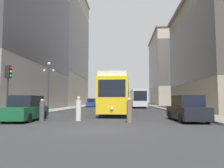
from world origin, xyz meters
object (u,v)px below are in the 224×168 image
(pedestrian_on_sidewalk, at_px, (79,109))
(lamp_post_left_near, at_px, (49,79))
(transit_bus, at_px, (138,98))
(pedestrian_crossing_near, at_px, (42,111))
(streetcar, at_px, (117,95))
(traffic_light_near_left, at_px, (8,77))
(parked_car_left_mid, at_px, (92,103))
(parked_car_right_far, at_px, (187,109))
(parked_car_left_near, at_px, (26,109))
(pedestrian_crossing_far, at_px, (129,111))

(pedestrian_on_sidewalk, height_order, lamp_post_left_near, lamp_post_left_near)
(transit_bus, xyz_separation_m, lamp_post_left_near, (-11.64, -17.15, 2.03))
(pedestrian_crossing_near, distance_m, pedestrian_on_sidewalk, 2.60)
(streetcar, distance_m, traffic_light_near_left, 11.84)
(streetcar, height_order, lamp_post_left_near, lamp_post_left_near)
(parked_car_left_mid, distance_m, parked_car_right_far, 31.39)
(parked_car_left_near, relative_size, pedestrian_on_sidewalk, 2.70)
(transit_bus, bearing_deg, parked_car_left_mid, 161.43)
(parked_car_left_near, bearing_deg, parked_car_right_far, -1.06)
(traffic_light_near_left, bearing_deg, pedestrian_on_sidewalk, -2.79)
(parked_car_left_mid, height_order, parked_car_right_far, same)
(pedestrian_crossing_far, bearing_deg, pedestrian_crossing_near, -170.59)
(pedestrian_on_sidewalk, bearing_deg, transit_bus, 140.97)
(parked_car_right_far, height_order, lamp_post_left_near, lamp_post_left_near)
(parked_car_left_near, xyz_separation_m, traffic_light_near_left, (-1.68, 0.37, 2.37))
(transit_bus, xyz_separation_m, pedestrian_crossing_far, (-2.25, -27.13, -1.17))
(parked_car_right_far, relative_size, lamp_post_left_near, 0.75)
(pedestrian_on_sidewalk, bearing_deg, parked_car_left_mid, 161.12)
(pedestrian_on_sidewalk, height_order, traffic_light_near_left, traffic_light_near_left)
(pedestrian_crossing_far, bearing_deg, parked_car_left_mid, 118.55)
(pedestrian_crossing_near, bearing_deg, pedestrian_on_sidewalk, 128.19)
(parked_car_left_mid, xyz_separation_m, traffic_light_near_left, (-1.68, -29.10, 2.37))
(pedestrian_crossing_near, xyz_separation_m, traffic_light_near_left, (-2.95, 0.61, 2.48))
(parked_car_left_near, distance_m, pedestrian_crossing_near, 1.29)
(parked_car_left_mid, relative_size, pedestrian_crossing_near, 3.14)
(lamp_post_left_near, bearing_deg, parked_car_left_near, -78.30)
(pedestrian_crossing_far, bearing_deg, lamp_post_left_near, 147.93)
(parked_car_left_mid, distance_m, pedestrian_on_sidewalk, 29.62)
(parked_car_right_far, relative_size, pedestrian_crossing_far, 2.64)
(streetcar, xyz_separation_m, parked_car_left_near, (-6.33, -9.02, -1.26))
(streetcar, xyz_separation_m, traffic_light_near_left, (-8.01, -8.65, 1.11))
(parked_car_left_near, height_order, traffic_light_near_left, traffic_light_near_left)
(lamp_post_left_near, bearing_deg, pedestrian_crossing_near, -71.40)
(parked_car_right_far, xyz_separation_m, pedestrian_crossing_near, (-10.33, -0.53, -0.11))
(parked_car_left_near, bearing_deg, transit_bus, 67.16)
(pedestrian_crossing_near, height_order, pedestrian_crossing_far, pedestrian_crossing_far)
(parked_car_right_far, bearing_deg, pedestrian_crossing_near, 0.07)
(parked_car_left_mid, height_order, pedestrian_crossing_far, parked_car_left_mid)
(parked_car_right_far, relative_size, pedestrian_on_sidewalk, 2.50)
(pedestrian_on_sidewalk, bearing_deg, pedestrian_crossing_near, -108.85)
(pedestrian_crossing_near, bearing_deg, transit_bus, -167.01)
(parked_car_left_mid, bearing_deg, streetcar, -74.42)
(parked_car_left_mid, distance_m, pedestrian_crossing_far, 31.19)
(pedestrian_crossing_near, xyz_separation_m, pedestrian_on_sidewalk, (2.58, 0.34, 0.09))
(pedestrian_on_sidewalk, bearing_deg, lamp_post_left_near, -173.99)
(transit_bus, bearing_deg, pedestrian_crossing_near, -108.37)
(transit_bus, height_order, pedestrian_crossing_near, transit_bus)
(pedestrian_crossing_far, height_order, pedestrian_on_sidewalk, pedestrian_on_sidewalk)
(transit_bus, height_order, parked_car_left_near, transit_bus)
(transit_bus, xyz_separation_m, traffic_light_near_left, (-11.43, -25.95, 1.26))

